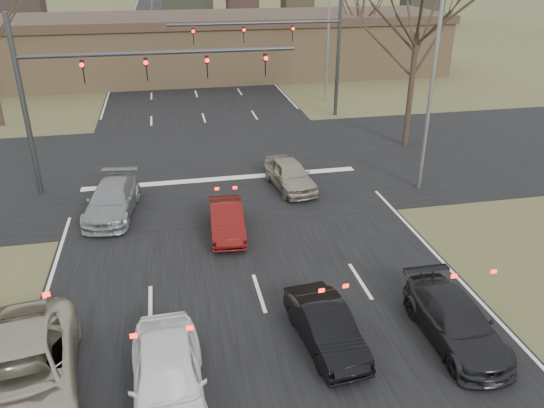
{
  "coord_description": "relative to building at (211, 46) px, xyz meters",
  "views": [
    {
      "loc": [
        -2.49,
        -11.26,
        10.09
      ],
      "look_at": [
        0.95,
        5.52,
        2.0
      ],
      "focal_mm": 35.0,
      "sensor_mm": 36.0,
      "label": 1
    }
  ],
  "objects": [
    {
      "name": "ground",
      "position": [
        -2.0,
        -38.0,
        -2.67
      ],
      "size": [
        360.0,
        360.0,
        0.0
      ],
      "primitive_type": "plane",
      "color": "#444625",
      "rests_on": "ground"
    },
    {
      "name": "road_main",
      "position": [
        -2.0,
        22.0,
        -2.66
      ],
      "size": [
        14.0,
        300.0,
        0.02
      ],
      "primitive_type": "cube",
      "color": "black",
      "rests_on": "ground"
    },
    {
      "name": "road_cross",
      "position": [
        -2.0,
        -23.0,
        -2.65
      ],
      "size": [
        200.0,
        14.0,
        0.02
      ],
      "primitive_type": "cube",
      "color": "black",
      "rests_on": "ground"
    },
    {
      "name": "building",
      "position": [
        0.0,
        0.0,
        0.0
      ],
      "size": [
        42.4,
        10.4,
        5.3
      ],
      "color": "#8B6E4B",
      "rests_on": "ground"
    },
    {
      "name": "mast_arm_near",
      "position": [
        -7.23,
        -25.0,
        2.41
      ],
      "size": [
        12.12,
        0.24,
        8.0
      ],
      "color": "#383A3D",
      "rests_on": "ground"
    },
    {
      "name": "mast_arm_far",
      "position": [
        4.18,
        -15.0,
        2.35
      ],
      "size": [
        11.12,
        0.24,
        8.0
      ],
      "color": "#383A3D",
      "rests_on": "ground"
    },
    {
      "name": "streetlight_right_near",
      "position": [
        6.82,
        -28.0,
        2.92
      ],
      "size": [
        2.34,
        0.25,
        10.0
      ],
      "color": "gray",
      "rests_on": "ground"
    },
    {
      "name": "streetlight_right_far",
      "position": [
        7.32,
        -11.0,
        2.92
      ],
      "size": [
        2.34,
        0.25,
        10.0
      ],
      "color": "gray",
      "rests_on": "ground"
    },
    {
      "name": "car_silver_suv",
      "position": [
        -8.5,
        -38.37,
        -1.87
      ],
      "size": [
        3.38,
        6.04,
        1.6
      ],
      "primitive_type": "imported",
      "rotation": [
        0.0,
        0.0,
        0.13
      ],
      "color": "#A59D86",
      "rests_on": "ground"
    },
    {
      "name": "car_white_sedan",
      "position": [
        -5.0,
        -39.14,
        -1.9
      ],
      "size": [
        1.91,
        4.54,
        1.53
      ],
      "primitive_type": "imported",
      "rotation": [
        0.0,
        0.0,
        0.02
      ],
      "color": "white",
      "rests_on": "ground"
    },
    {
      "name": "car_black_hatch",
      "position": [
        -0.6,
        -37.8,
        -2.06
      ],
      "size": [
        1.67,
        3.81,
        1.22
      ],
      "primitive_type": "imported",
      "rotation": [
        0.0,
        0.0,
        0.1
      ],
      "color": "black",
      "rests_on": "ground"
    },
    {
      "name": "car_charcoal_sedan",
      "position": [
        3.09,
        -38.37,
        -2.04
      ],
      "size": [
        1.76,
        4.29,
        1.24
      ],
      "primitive_type": "imported",
      "rotation": [
        0.0,
        0.0,
        -0.01
      ],
      "color": "black",
      "rests_on": "ground"
    },
    {
      "name": "car_grey_ahead",
      "position": [
        -7.05,
        -27.95,
        -2.0
      ],
      "size": [
        2.45,
        4.8,
        1.33
      ],
      "primitive_type": "imported",
      "rotation": [
        0.0,
        0.0,
        -0.13
      ],
      "color": "gray",
      "rests_on": "ground"
    },
    {
      "name": "car_red_ahead",
      "position": [
        -2.5,
        -30.64,
        -2.06
      ],
      "size": [
        1.49,
        3.73,
        1.21
      ],
      "primitive_type": "imported",
      "rotation": [
        0.0,
        0.0,
        -0.06
      ],
      "color": "#580E0C",
      "rests_on": "ground"
    },
    {
      "name": "car_silver_ahead",
      "position": [
        1.0,
        -26.68,
        -1.98
      ],
      "size": [
        2.11,
        4.17,
        1.36
      ],
      "primitive_type": "imported",
      "rotation": [
        0.0,
        0.0,
        0.13
      ],
      "color": "gray",
      "rests_on": "ground"
    }
  ]
}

